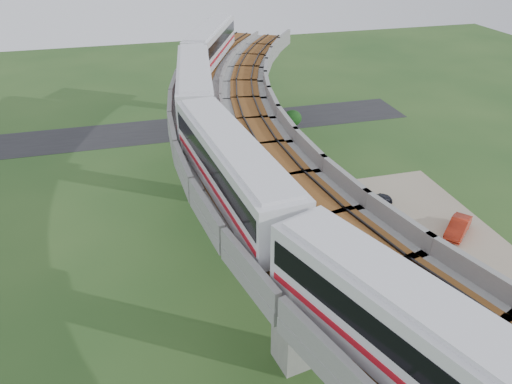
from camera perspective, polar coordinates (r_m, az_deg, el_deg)
ground at (r=40.67m, az=-1.81°, el=-8.30°), size 160.00×160.00×0.00m
dirt_lot at (r=43.91m, az=17.01°, el=-6.55°), size 18.00×26.00×0.04m
asphalt_road at (r=66.58m, az=-7.91°, el=7.27°), size 60.00×8.00×0.03m
viaduct at (r=36.80m, az=3.80°, el=3.89°), size 19.58×73.98×11.40m
metro_train at (r=34.90m, az=-1.70°, el=8.31°), size 10.71×61.34×3.64m
fence at (r=43.03m, az=10.95°, el=-5.29°), size 3.87×38.73×1.50m
tree_0 at (r=62.64m, az=4.17°, el=8.42°), size 2.31×2.31×3.44m
tree_1 at (r=55.77m, az=3.19°, el=5.25°), size 2.26×2.26×3.01m
tree_2 at (r=50.20m, az=4.58°, el=2.35°), size 1.98×1.98×2.93m
tree_3 at (r=42.98m, az=5.23°, el=-2.30°), size 2.31×2.31×3.34m
tree_4 at (r=37.53m, az=11.12°, el=-8.98°), size 2.55×2.55×2.99m
tree_5 at (r=34.94m, az=15.08°, el=-12.30°), size 2.10×2.10×3.12m
car_white at (r=39.95m, az=11.74°, el=-8.52°), size 3.78×4.09×1.36m
car_red at (r=47.26m, az=22.09°, el=-3.72°), size 4.10×3.84×1.37m
car_dark at (r=49.42m, az=13.43°, el=-0.88°), size 4.01×2.30×1.09m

